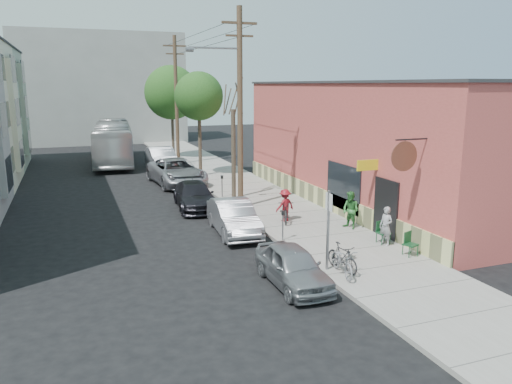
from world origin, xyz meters
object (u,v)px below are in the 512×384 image
object	(u,v)px
parking_meter_near	(283,220)
parked_bike_b	(342,261)
patron_grey	(386,226)
tree_leafy_far	(171,93)
parking_meter_far	(222,182)
car_0	(293,266)
tree_bare	(233,154)
car_1	(234,217)
cyclist	(285,205)
car_4	(161,159)
bus	(113,142)
patio_chair_a	(410,244)
patio_chair_b	(383,233)
patron_green	(351,210)
car_3	(177,172)
utility_pole_near	(239,105)
car_2	(195,196)
parked_bike_a	(342,257)
sign_post	(328,222)
tree_leafy_mid	(199,96)

from	to	relation	value
parking_meter_near	parked_bike_b	size ratio (longest dim) A/B	0.68
patron_grey	tree_leafy_far	bearing A→B (deg)	169.51
parking_meter_far	car_0	distance (m)	12.88
tree_bare	car_1	world-z (taller)	tree_bare
tree_bare	cyclist	world-z (taller)	tree_bare
tree_leafy_far	car_0	bearing A→B (deg)	-93.88
car_4	bus	xyz separation A→B (m)	(-3.11, 4.96, 0.86)
parking_meter_near	bus	bearing A→B (deg)	100.37
parking_meter_near	tree_bare	size ratio (longest dim) A/B	0.25
bus	parked_bike_b	bearing A→B (deg)	-75.23
patio_chair_a	patio_chair_b	world-z (taller)	same
patron_green	car_0	world-z (taller)	patron_green
car_0	car_3	bearing A→B (deg)	90.74
utility_pole_near	car_1	bearing A→B (deg)	-112.16
tree_leafy_far	parked_bike_b	distance (m)	29.99
bus	car_2	bearing A→B (deg)	-76.50
parking_meter_far	tree_bare	world-z (taller)	tree_bare
tree_bare	patio_chair_b	distance (m)	10.66
patio_chair_a	patio_chair_b	size ratio (longest dim) A/B	1.00
car_3	parked_bike_a	bearing A→B (deg)	-87.83
parked_bike_a	tree_bare	bearing A→B (deg)	81.74
parking_meter_far	car_0	xyz separation A→B (m)	(-1.45, -12.79, -0.33)
parking_meter_near	patron_green	xyz separation A→B (m)	(3.49, 0.50, -0.00)
patio_chair_b	car_4	xyz separation A→B (m)	(-5.08, 21.75, 0.27)
patio_chair_b	parked_bike_b	bearing A→B (deg)	-149.58
car_1	bus	bearing A→B (deg)	101.56
parked_bike_b	patio_chair_b	bearing A→B (deg)	45.63
car_1	patron_green	bearing A→B (deg)	-13.41
tree_bare	parked_bike_b	bearing A→B (deg)	-90.96
utility_pole_near	bus	xyz separation A→B (m)	(-4.70, 18.94, -3.69)
patron_green	sign_post	bearing A→B (deg)	-57.46
parked_bike_a	patio_chair_a	bearing A→B (deg)	0.34
utility_pole_near	parked_bike_a	xyz separation A→B (m)	(0.37, -9.88, -4.78)
parked_bike_a	car_2	size ratio (longest dim) A/B	0.34
utility_pole_near	car_3	size ratio (longest dim) A/B	1.64
patio_chair_b	car_0	xyz separation A→B (m)	(-5.08, -2.34, 0.06)
sign_post	parking_meter_near	bearing A→B (deg)	91.59
tree_bare	patio_chair_a	distance (m)	12.22
parking_meter_far	utility_pole_near	distance (m)	5.18
car_0	car_1	world-z (taller)	car_1
sign_post	tree_bare	size ratio (longest dim) A/B	0.56
parked_bike_b	car_4	world-z (taller)	car_4
patio_chair_a	patio_chair_b	bearing A→B (deg)	71.03
car_2	tree_leafy_far	bearing A→B (deg)	87.17
parking_meter_far	patio_chair_b	xyz separation A→B (m)	(3.63, -10.45, -0.39)
car_3	parked_bike_b	bearing A→B (deg)	-88.49
parking_meter_near	tree_leafy_far	xyz separation A→B (m)	(0.55, 25.33, 4.76)
patio_chair_a	cyclist	distance (m)	6.57
car_0	car_2	world-z (taller)	car_2
car_4	tree_leafy_mid	bearing A→B (deg)	-65.53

